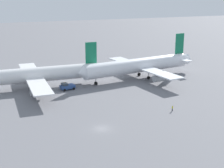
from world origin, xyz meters
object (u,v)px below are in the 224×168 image
airliner_being_pushed (138,66)px  pushback_tug (67,86)px  airliner_at_gate_left (28,76)px  ground_crew_ramp_agent_by_cones (172,108)px

airliner_being_pushed → pushback_tug: 31.55m
airliner_at_gate_left → airliner_being_pushed: 43.93m
pushback_tug → ground_crew_ramp_agent_by_cones: bearing=-53.6°
ground_crew_ramp_agent_by_cones → pushback_tug: bearing=126.4°
airliner_at_gate_left → airliner_being_pushed: bearing=-0.5°
pushback_tug → ground_crew_ramp_agent_by_cones: size_ratio=4.97×
airliner_at_gate_left → pushback_tug: airliner_at_gate_left is taller
airliner_at_gate_left → pushback_tug: (13.11, -5.74, -3.81)m
airliner_at_gate_left → pushback_tug: size_ratio=6.91×
airliner_at_gate_left → ground_crew_ramp_agent_by_cones: 54.24m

